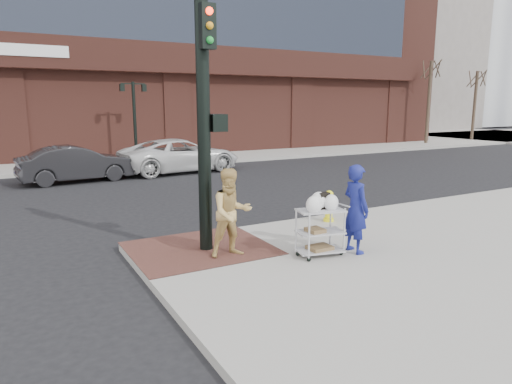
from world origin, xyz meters
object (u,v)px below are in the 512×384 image
minivan_white (181,155)px  woman_blue (356,209)px  traffic_signal_pole (205,116)px  utility_cart (320,228)px  fire_hydrant (329,206)px  lamp_post (134,113)px  sedan_dark (77,164)px  pedestrian_tan (231,213)px

minivan_white → woman_blue: bearing=170.3°
traffic_signal_pole → minivan_white: 12.20m
utility_cart → fire_hydrant: bearing=48.5°
lamp_post → utility_cart: lamp_post is taller
traffic_signal_pole → sedan_dark: 11.14m
traffic_signal_pole → utility_cart: bearing=-38.7°
minivan_white → utility_cart: (-1.77, -12.90, -0.04)m
pedestrian_tan → fire_hydrant: pedestrian_tan is taller
sedan_dark → minivan_white: 4.57m
traffic_signal_pole → pedestrian_tan: 1.93m
pedestrian_tan → sedan_dark: (-1.25, 11.49, -0.29)m
lamp_post → sedan_dark: bearing=-128.7°
sedan_dark → woman_blue: bearing=-169.9°
lamp_post → utility_cart: size_ratio=3.22×
sedan_dark → pedestrian_tan: bearing=-179.4°
traffic_signal_pole → fire_hydrant: (3.56, 0.62, -2.28)m
woman_blue → lamp_post: bearing=0.1°
utility_cart → minivan_white: bearing=82.2°
minivan_white → utility_cart: minivan_white is taller
lamp_post → traffic_signal_pole: traffic_signal_pole is taller
traffic_signal_pole → minivan_white: traffic_signal_pole is taller
woman_blue → pedestrian_tan: (-2.26, 0.97, -0.02)m
woman_blue → minivan_white: 13.10m
lamp_post → woman_blue: size_ratio=2.26×
lamp_post → woman_blue: lamp_post is taller
fire_hydrant → woman_blue: bearing=-115.7°
pedestrian_tan → sedan_dark: bearing=99.4°
sedan_dark → fire_hydrant: bearing=-161.7°
lamp_post → minivan_white: (1.06, -3.74, -1.86)m
pedestrian_tan → woman_blue: bearing=-20.0°
woman_blue → sedan_dark: woman_blue is taller
woman_blue → pedestrian_tan: woman_blue is taller
minivan_white → sedan_dark: bearing=92.3°
sedan_dark → traffic_signal_pole: bearing=179.6°
lamp_post → utility_cart: bearing=-92.5°
woman_blue → sedan_dark: (-3.51, 12.46, -0.31)m
sedan_dark → minivan_white: bearing=-88.1°
minivan_white → fire_hydrant: size_ratio=6.88×
lamp_post → pedestrian_tan: size_ratio=2.33×
traffic_signal_pole → utility_cart: 3.10m
pedestrian_tan → utility_cart: (1.51, -0.82, -0.30)m
lamp_post → traffic_signal_pole: bearing=-99.2°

